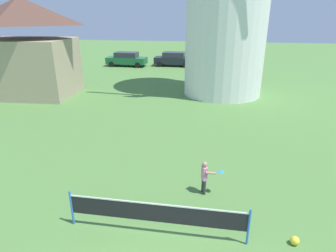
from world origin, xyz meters
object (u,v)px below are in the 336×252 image
tennis_net (156,213)px  stray_ball (295,241)px  parked_car_black (174,59)px  player_far (205,176)px  parked_car_green (127,59)px  chapel (27,49)px

tennis_net → stray_ball: 3.72m
parked_car_black → tennis_net: bearing=-82.8°
player_far → parked_car_green: bearing=112.7°
parked_car_black → chapel: 16.47m
parked_car_green → chapel: 13.60m
player_far → chapel: bearing=140.8°
parked_car_black → stray_ball: bearing=-75.1°
tennis_net → parked_car_green: bearing=108.5°
stray_ball → parked_car_black: 27.46m
parked_car_green → chapel: chapel is taller
tennis_net → parked_car_green: 27.21m
stray_ball → tennis_net: bearing=-177.0°
stray_ball → chapel: (-15.53, 12.61, 3.16)m
stray_ball → chapel: 20.25m
parked_car_green → tennis_net: bearing=-71.5°
tennis_net → parked_car_black: (-3.39, 26.72, 0.13)m
tennis_net → parked_car_black: size_ratio=1.14×
player_far → stray_ball: player_far is taller
parked_car_black → chapel: size_ratio=0.57×
player_far → chapel: (-13.07, 10.65, 2.61)m
chapel → parked_car_black: bearing=58.7°
tennis_net → parked_car_black: bearing=97.2°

